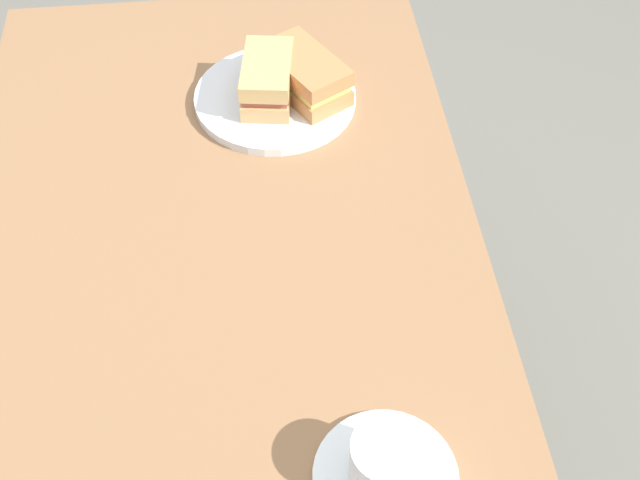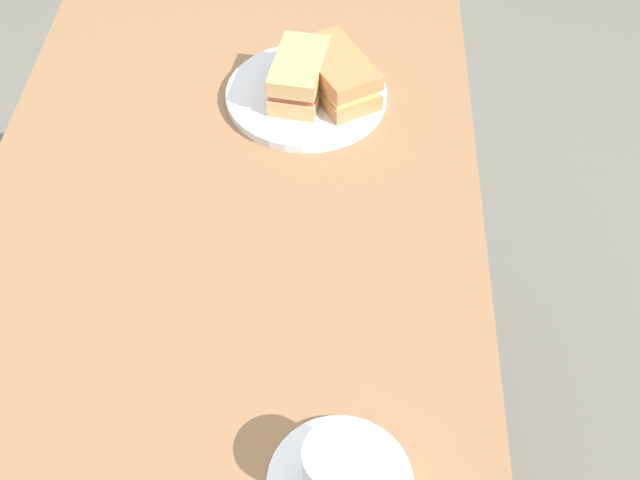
% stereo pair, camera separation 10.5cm
% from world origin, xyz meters
% --- Properties ---
extents(ground_plane, '(6.00, 6.00, 0.00)m').
position_xyz_m(ground_plane, '(0.00, 0.00, 0.00)').
color(ground_plane, slate).
extents(dining_table, '(1.12, 0.70, 0.74)m').
position_xyz_m(dining_table, '(0.00, 0.00, 0.66)').
color(dining_table, '#936845').
rests_on(dining_table, ground_plane).
extents(sandwich_plate, '(0.25, 0.25, 0.01)m').
position_xyz_m(sandwich_plate, '(-0.27, 0.10, 0.75)').
color(sandwich_plate, white).
rests_on(sandwich_plate, dining_table).
extents(sandwich_front, '(0.14, 0.09, 0.06)m').
position_xyz_m(sandwich_front, '(-0.26, 0.09, 0.79)').
color(sandwich_front, tan).
rests_on(sandwich_front, sandwich_plate).
extents(sandwich_back, '(0.16, 0.14, 0.06)m').
position_xyz_m(sandwich_back, '(-0.27, 0.14, 0.79)').
color(sandwich_back, '#BE7F4B').
rests_on(sandwich_back, sandwich_plate).
extents(coffee_cup, '(0.10, 0.08, 0.06)m').
position_xyz_m(coffee_cup, '(0.36, 0.17, 0.79)').
color(coffee_cup, white).
rests_on(coffee_cup, coffee_saucer).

